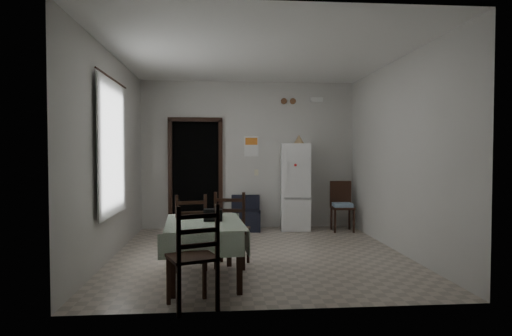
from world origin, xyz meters
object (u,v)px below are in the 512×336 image
object	(u,v)px
navy_seat	(246,213)
dining_chair_near_head	(192,256)
fridge	(295,187)
dining_chair_far_left	(189,231)
dining_table	(204,251)
corner_chair	(342,206)
dining_chair_far_right	(232,229)

from	to	relation	value
navy_seat	dining_chair_near_head	size ratio (longest dim) A/B	0.66
fridge	dining_chair_far_left	world-z (taller)	fridge
fridge	dining_table	world-z (taller)	fridge
fridge	corner_chair	distance (m)	0.97
fridge	dining_chair_far_right	xyz separation A→B (m)	(-1.28, -2.57, -0.34)
navy_seat	dining_table	world-z (taller)	dining_table
dining_table	dining_chair_near_head	size ratio (longest dim) A/B	1.31
dining_chair_near_head	dining_table	bearing A→B (deg)	-116.50
dining_table	dining_chair_far_left	distance (m)	0.59
dining_chair_far_right	dining_chair_near_head	size ratio (longest dim) A/B	0.98
dining_chair_far_left	dining_chair_far_right	xyz separation A→B (m)	(0.55, 0.07, 0.01)
dining_table	dining_chair_far_right	distance (m)	0.71
fridge	navy_seat	world-z (taller)	fridge
fridge	navy_seat	bearing A→B (deg)	-174.01
fridge	dining_chair_near_head	size ratio (longest dim) A/B	1.65
dining_chair_near_head	dining_chair_far_left	bearing A→B (deg)	-106.09
dining_table	dining_chair_far_left	world-z (taller)	dining_chair_far_left
navy_seat	corner_chair	xyz separation A→B (m)	(1.82, -0.24, 0.14)
fridge	dining_chair_near_head	xyz separation A→B (m)	(-1.70, -4.06, -0.33)
corner_chair	dining_chair_far_right	world-z (taller)	dining_chair_far_right
dining_chair_far_left	dining_chair_near_head	distance (m)	1.43
navy_seat	dining_chair_far_left	size ratio (longest dim) A/B	0.69
dining_table	dining_chair_near_head	distance (m)	0.91
corner_chair	dining_table	xyz separation A→B (m)	(-2.50, -2.94, -0.13)
dining_chair_far_left	corner_chair	bearing A→B (deg)	-150.01
navy_seat	dining_chair_far_right	size ratio (longest dim) A/B	0.67
dining_chair_far_left	dining_chair_near_head	size ratio (longest dim) A/B	0.96
dining_chair_far_left	dining_chair_far_right	bearing A→B (deg)	175.49
fridge	dining_chair_far_right	distance (m)	2.89
dining_table	dining_chair_near_head	bearing A→B (deg)	-99.52
dining_table	dining_chair_far_left	bearing A→B (deg)	107.30
navy_seat	dining_table	xyz separation A→B (m)	(-0.68, -3.17, 0.01)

